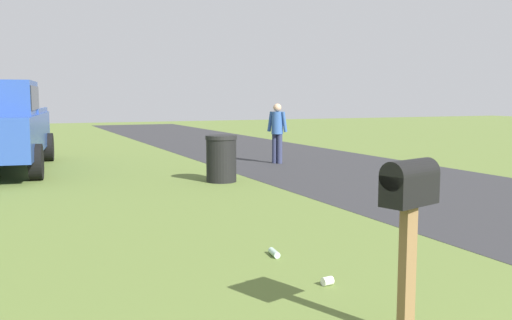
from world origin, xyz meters
TOP-DOWN VIEW (x-y plane):
  - mailbox at (3.71, 0.07)m, footprint 0.32×0.49m
  - trash_bin at (11.20, -1.33)m, footprint 0.64×0.64m
  - pedestrian at (13.56, -3.77)m, footprint 0.40×0.42m
  - litter_cup_midfield_a at (4.89, 0.00)m, footprint 0.09×0.11m
  - litter_bottle_midfield_b at (5.94, 0.03)m, footprint 0.23×0.10m

SIDE VIEW (x-z plane):
  - litter_bottle_midfield_b at x=5.94m, z-range 0.00..0.07m
  - litter_cup_midfield_a at x=4.89m, z-range 0.00..0.08m
  - trash_bin at x=11.20m, z-range 0.00..0.96m
  - pedestrian at x=13.56m, z-range 0.12..1.68m
  - mailbox at x=3.71m, z-range 0.38..1.67m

